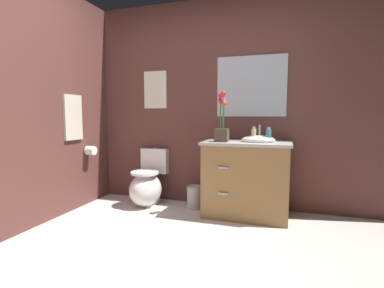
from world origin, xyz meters
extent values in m
plane|color=beige|center=(0.00, 0.00, 0.00)|extent=(9.51, 9.51, 0.00)
cube|color=brown|center=(0.20, 1.77, 1.25)|extent=(4.44, 0.05, 2.50)
cube|color=brown|center=(-1.45, 0.52, 1.25)|extent=(0.05, 4.88, 2.50)
ellipsoid|color=white|center=(-0.69, 1.42, 0.20)|extent=(0.38, 0.48, 0.40)
cube|color=white|center=(-0.69, 1.47, 0.09)|extent=(0.22, 0.26, 0.18)
cube|color=white|center=(-0.69, 1.71, 0.52)|extent=(0.36, 0.13, 0.32)
cylinder|color=white|center=(-0.69, 1.40, 0.42)|extent=(0.34, 0.34, 0.03)
cylinder|color=#B7B7BC|center=(-0.69, 1.71, 0.68)|extent=(0.04, 0.04, 0.02)
cube|color=#9E7242|center=(0.54, 1.44, 0.40)|extent=(0.90, 0.52, 0.80)
cube|color=#BCB7B2|center=(0.54, 1.44, 0.81)|extent=(0.94, 0.56, 0.03)
ellipsoid|color=white|center=(0.66, 1.44, 0.85)|extent=(0.36, 0.26, 0.10)
cylinder|color=#B7B7BC|center=(0.66, 1.60, 0.92)|extent=(0.02, 0.02, 0.18)
cube|color=#B7B7BC|center=(0.34, 1.17, 0.58)|extent=(0.10, 0.02, 0.02)
cube|color=#B7B7BC|center=(0.34, 1.17, 0.30)|extent=(0.10, 0.02, 0.02)
cube|color=#4C3D2D|center=(0.28, 1.35, 0.90)|extent=(0.14, 0.14, 0.14)
cylinder|color=#386B2D|center=(0.30, 1.35, 1.11)|extent=(0.01, 0.01, 0.27)
sphere|color=#EA4C23|center=(0.30, 1.35, 1.24)|extent=(0.06, 0.06, 0.06)
cylinder|color=#386B2D|center=(0.28, 1.39, 1.12)|extent=(0.01, 0.01, 0.30)
sphere|color=#EA4C23|center=(0.28, 1.39, 1.27)|extent=(0.06, 0.06, 0.06)
cylinder|color=#386B2D|center=(0.26, 1.36, 1.12)|extent=(0.01, 0.01, 0.30)
sphere|color=#E01E51|center=(0.26, 1.36, 1.27)|extent=(0.06, 0.06, 0.06)
cylinder|color=#386B2D|center=(0.26, 1.34, 1.15)|extent=(0.01, 0.01, 0.35)
sphere|color=#E01E51|center=(0.26, 1.34, 1.32)|extent=(0.06, 0.06, 0.06)
cylinder|color=#386B2D|center=(0.29, 1.32, 1.16)|extent=(0.01, 0.01, 0.37)
sphere|color=red|center=(0.29, 1.32, 1.34)|extent=(0.06, 0.06, 0.06)
cylinder|color=beige|center=(0.61, 1.42, 0.90)|extent=(0.05, 0.05, 0.14)
cylinder|color=#B7B7BC|center=(0.61, 1.42, 0.98)|extent=(0.03, 0.03, 0.02)
cylinder|color=teal|center=(0.76, 1.41, 0.90)|extent=(0.06, 0.06, 0.14)
cylinder|color=#B7B7BC|center=(0.76, 1.41, 0.98)|extent=(0.03, 0.03, 0.02)
cylinder|color=#B7B7BC|center=(-0.08, 1.51, 0.13)|extent=(0.18, 0.18, 0.26)
torus|color=#B7B7BC|center=(-0.08, 1.51, 0.27)|extent=(0.18, 0.18, 0.01)
cube|color=silver|center=(-0.69, 1.74, 1.44)|extent=(0.31, 0.01, 0.48)
cube|color=#B2BCC6|center=(0.54, 1.74, 1.45)|extent=(0.80, 0.01, 0.70)
cube|color=beige|center=(-1.41, 1.05, 1.09)|extent=(0.03, 0.28, 0.52)
cylinder|color=white|center=(-1.36, 1.27, 0.68)|extent=(0.11, 0.11, 0.11)
camera|label=1|loc=(0.93, -1.73, 1.12)|focal=27.13mm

